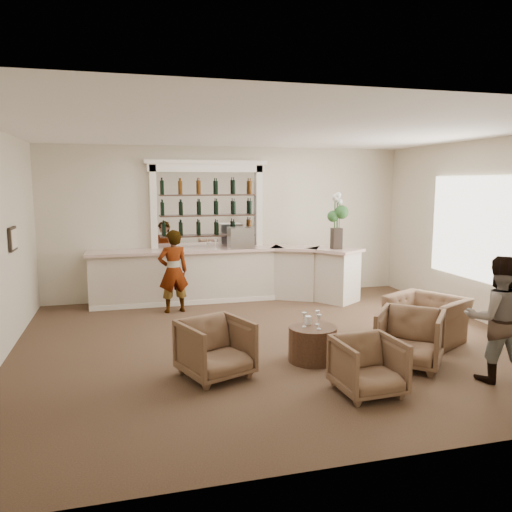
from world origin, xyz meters
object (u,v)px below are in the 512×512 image
(bar_counter, at_px, (227,275))
(armchair_far, at_px, (427,319))
(armchair_left, at_px, (215,348))
(espresso_machine, at_px, (241,238))
(flower_vase, at_px, (337,218))
(cocktail_table, at_px, (312,344))
(sommelier, at_px, (173,271))
(armchair_center, at_px, (368,366))
(armchair_right, at_px, (410,338))
(guest, at_px, (497,319))

(bar_counter, relative_size, armchair_far, 5.17)
(armchair_left, relative_size, espresso_machine, 1.67)
(flower_vase, bearing_deg, cocktail_table, -118.81)
(armchair_far, bearing_deg, sommelier, -155.82)
(armchair_left, bearing_deg, flower_vase, 26.12)
(bar_counter, relative_size, armchair_center, 7.51)
(sommelier, xyz_separation_m, armchair_left, (0.20, -3.48, -0.43))
(sommelier, relative_size, flower_vase, 1.39)
(espresso_machine, bearing_deg, flower_vase, -17.56)
(bar_counter, distance_m, armchair_center, 5.18)
(armchair_right, bearing_deg, guest, -3.11)
(armchair_left, bearing_deg, armchair_far, -10.86)
(flower_vase, bearing_deg, armchair_right, -98.24)
(guest, bearing_deg, sommelier, -29.98)
(sommelier, distance_m, espresso_machine, 1.70)
(armchair_far, bearing_deg, armchair_left, -108.66)
(armchair_right, bearing_deg, flower_vase, 122.39)
(espresso_machine, xyz_separation_m, flower_vase, (1.93, -0.62, 0.44))
(sommelier, height_order, armchair_right, sommelier)
(armchair_left, xyz_separation_m, armchair_right, (2.68, -0.30, 0.01))
(armchair_far, height_order, espresso_machine, espresso_machine)
(flower_vase, bearing_deg, bar_counter, 163.02)
(espresso_machine, bearing_deg, armchair_far, -56.29)
(armchair_left, bearing_deg, guest, -37.57)
(armchair_far, xyz_separation_m, espresso_machine, (-2.27, 3.45, 1.00))
(armchair_right, distance_m, espresso_machine, 4.69)
(armchair_center, relative_size, armchair_right, 0.88)
(armchair_center, height_order, armchair_right, armchair_right)
(sommelier, xyz_separation_m, espresso_machine, (1.49, 0.60, 0.55))
(guest, bearing_deg, cocktail_table, -11.21)
(bar_counter, bearing_deg, sommelier, -151.54)
(armchair_right, distance_m, armchair_far, 1.28)
(flower_vase, bearing_deg, guest, -87.12)
(bar_counter, distance_m, guest, 5.71)
(bar_counter, xyz_separation_m, armchair_far, (2.55, -3.50, -0.21))
(armchair_left, distance_m, armchair_center, 1.95)
(armchair_center, bearing_deg, bar_counter, 94.69)
(sommelier, distance_m, guest, 5.80)
(armchair_center, relative_size, armchair_far, 0.69)
(cocktail_table, bearing_deg, sommelier, 116.89)
(cocktail_table, height_order, armchair_left, armchair_left)
(bar_counter, distance_m, armchair_left, 4.26)
(cocktail_table, height_order, armchair_right, armchair_right)
(armchair_left, xyz_separation_m, armchair_center, (1.68, -1.00, -0.04))
(bar_counter, xyz_separation_m, sommelier, (-1.21, -0.65, 0.24))
(guest, relative_size, espresso_machine, 3.20)
(armchair_far, bearing_deg, cocktail_table, -108.00)
(armchair_left, relative_size, armchair_center, 1.11)
(armchair_center, distance_m, armchair_right, 1.22)
(guest, xyz_separation_m, armchair_center, (-1.77, 0.03, -0.46))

